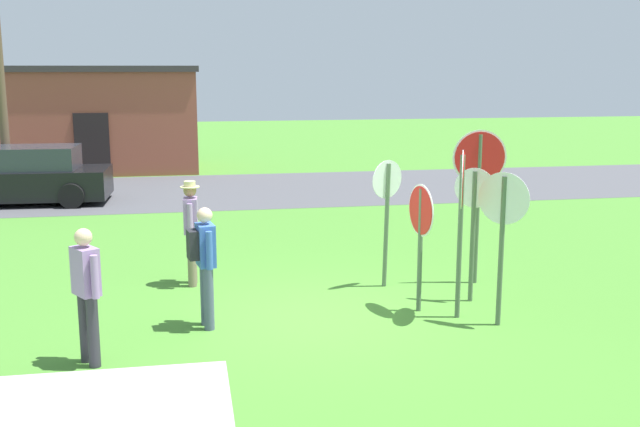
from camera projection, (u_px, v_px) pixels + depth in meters
ground_plane at (315, 318)px, 10.75m from camera, size 80.00×80.00×0.00m
street_asphalt at (248, 190)px, 21.95m from camera, size 60.00×6.40×0.01m
concrete_path at (77, 416)px, 7.72m from camera, size 3.20×2.40×0.01m
building_background at (97, 118)px, 25.82m from camera, size 6.97×3.97×3.59m
parked_car_on_street at (27, 178)px, 19.63m from camera, size 4.37×2.15×1.51m
stop_sign_far_back at (474, 214)px, 11.26m from camera, size 0.52×0.34×2.07m
stop_sign_leaning_right at (461, 203)px, 10.45m from camera, size 0.31×0.77×2.42m
stop_sign_leaning_left at (387, 203)px, 12.01m from camera, size 0.57×0.32×2.10m
stop_sign_rear_left at (503, 222)px, 10.17m from camera, size 0.54×0.50×2.16m
stop_sign_low_front at (479, 177)px, 12.15m from camera, size 0.90×0.10×2.56m
stop_sign_tallest at (421, 226)px, 10.81m from camera, size 0.14×0.75×1.90m
person_holding_notes at (204, 259)px, 10.17m from camera, size 0.40×0.56×1.69m
person_in_blue at (191, 227)px, 12.20m from camera, size 0.31×0.57×1.74m
person_in_teal at (87, 289)px, 8.89m from camera, size 0.38×0.49×1.69m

